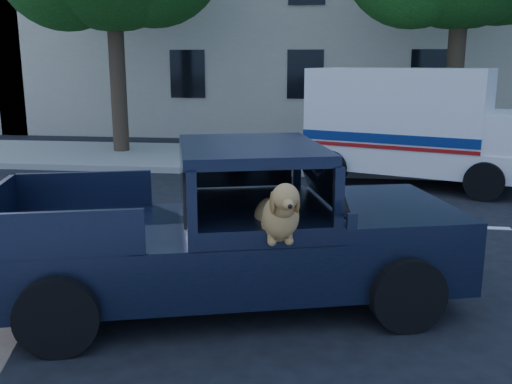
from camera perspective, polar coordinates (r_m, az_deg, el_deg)
ground at (r=6.68m, az=-9.69°, el=-10.47°), size 120.00×120.00×0.00m
far_sidewalk at (r=15.37m, az=0.33°, el=3.39°), size 60.00×4.00×0.15m
lane_stripes at (r=9.61m, az=7.89°, el=-3.03°), size 21.60×0.14×0.01m
building_main at (r=22.45m, az=10.79°, el=17.53°), size 26.00×6.00×9.00m
pickup_truck at (r=6.31m, az=-3.39°, el=-5.88°), size 5.28×3.23×1.77m
mail_truck at (r=12.93m, az=15.40°, el=5.62°), size 4.97×3.54×2.48m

